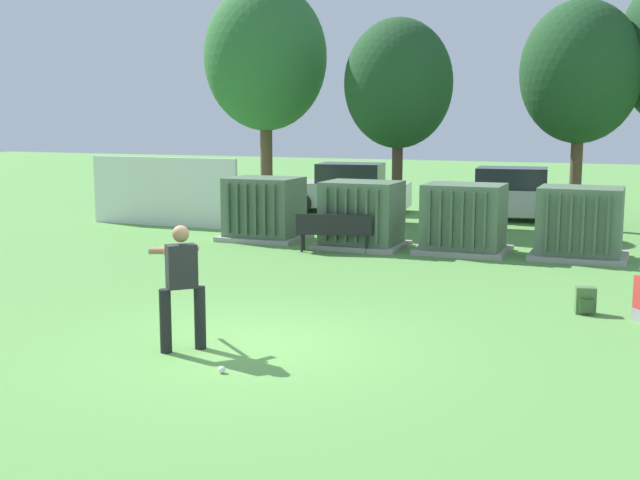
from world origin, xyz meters
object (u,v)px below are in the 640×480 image
Objects in this scene: backpack at (585,301)px; parked_car_left_of_center at (508,196)px; batter at (181,280)px; transformer_mid_east at (464,219)px; parked_car_leftmost at (347,189)px; transformer_mid_west at (362,216)px; park_bench at (334,230)px; transformer_east at (580,224)px; transformer_west at (264,210)px; sports_ball at (222,370)px.

backpack is 12.28m from parked_car_left_of_center.
parked_car_left_of_center is (1.77, 16.10, -0.22)m from batter.
parked_car_leftmost is (-5.44, 6.86, -0.04)m from transformer_mid_east.
transformer_mid_west is at bearing -175.72° from transformer_mid_east.
parked_car_left_of_center is (2.76, 7.71, 0.22)m from park_bench.
transformer_mid_west is 1.03m from park_bench.
park_bench is 8.46m from batter.
parked_car_left_of_center is at bearing 112.54° from transformer_east.
batter is (0.99, -8.39, 0.44)m from park_bench.
parked_car_leftmost is at bearing 140.21° from transformer_east.
transformer_mid_west is 1.21× the size of batter.
park_bench is (2.40, -1.19, -0.25)m from transformer_west.
parked_car_left_of_center is at bearing 70.50° from transformer_mid_west.
transformer_mid_east is at bearing -0.77° from transformer_west.
transformer_east is 10.45m from parked_car_leftmost.
parked_car_left_of_center reaches higher than park_bench.
batter is 6.61m from backpack.
transformer_mid_east is (5.23, -0.07, 0.00)m from transformer_west.
transformer_west is 1.14× the size of park_bench.
transformer_mid_west reaches higher than sports_ball.
parked_car_leftmost is at bearing 102.38° from batter.
batter is at bearing -77.62° from parked_car_leftmost.
sports_ball is at bearing -92.56° from parked_car_left_of_center.
transformer_west is 6.80m from parked_car_leftmost.
transformer_mid_west reaches higher than backpack.
park_bench is at bearing 102.39° from sports_ball.
transformer_west is 0.48× the size of parked_car_leftmost.
parked_car_left_of_center is (5.37, -0.28, 0.00)m from parked_car_leftmost.
parked_car_leftmost and parked_car_left_of_center have the same top height.
transformer_mid_west is 7.18m from parked_car_left_of_center.
parked_car_leftmost is at bearing 112.85° from transformer_mid_west.
batter is at bearing 144.22° from sports_ball.
transformer_east is at bearing 95.92° from backpack.
transformer_east is 10.66m from batter.
batter is at bearing -114.60° from transformer_east.
transformer_west is at bearing 179.23° from transformer_mid_east.
batter is at bearing -96.29° from parked_car_left_of_center.
transformer_west and transformer_east have the same top height.
transformer_west reaches higher than park_bench.
park_bench is (-0.36, -0.93, -0.25)m from transformer_mid_west.
transformer_east is (2.59, 0.18, 0.00)m from transformer_mid_east.
transformer_east is 23.33× the size of sports_ball.
batter is 19.33× the size of sports_ball.
parked_car_leftmost is at bearing 128.39° from transformer_mid_east.
transformer_mid_east is 0.48× the size of parked_car_leftmost.
backpack is at bearing -84.08° from transformer_east.
batter reaches higher than transformer_mid_west.
batter reaches higher than parked_car_leftmost.
transformer_east reaches higher than backpack.
transformer_west is 5.23m from transformer_mid_east.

